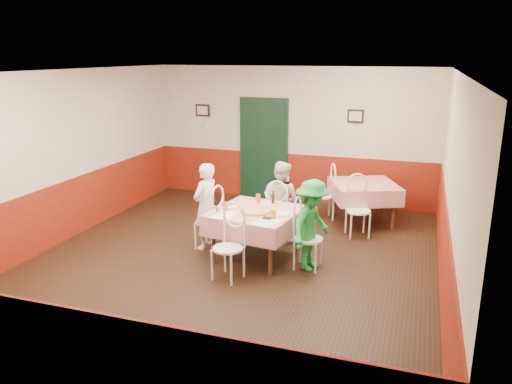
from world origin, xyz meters
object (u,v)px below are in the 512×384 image
(second_table, at_px, (363,203))
(wallet, at_px, (267,218))
(main_table, at_px, (256,234))
(chair_near, at_px, (228,249))
(glass_b, at_px, (274,214))
(chair_left, at_px, (209,222))
(glass_a, at_px, (225,207))
(chair_second_b, at_px, (358,211))
(chair_right, at_px, (308,239))
(diner_right, at_px, (312,225))
(diner_far, at_px, (281,201))
(beer_bottle, at_px, (273,198))
(chair_second_a, at_px, (323,196))
(diner_left, at_px, (206,206))
(glass_c, at_px, (258,198))
(chair_far, at_px, (279,214))
(pizza, at_px, (256,211))

(second_table, height_order, wallet, wallet)
(main_table, distance_m, chair_near, 0.85)
(glass_b, bearing_deg, main_table, 141.62)
(chair_left, bearing_deg, glass_a, 63.29)
(chair_second_b, bearing_deg, chair_right, -131.49)
(chair_right, relative_size, diner_right, 0.67)
(diner_far, bearing_deg, glass_b, 115.74)
(beer_bottle, bearing_deg, chair_second_a, 75.82)
(chair_second_b, height_order, glass_a, chair_second_b)
(diner_left, xyz_separation_m, diner_right, (1.78, -0.27, -0.03))
(chair_right, distance_m, diner_left, 1.77)
(chair_near, xyz_separation_m, wallet, (0.40, 0.52, 0.32))
(main_table, height_order, glass_b, glass_b)
(chair_near, relative_size, glass_c, 6.50)
(chair_right, xyz_separation_m, glass_b, (-0.48, -0.16, 0.37))
(glass_b, bearing_deg, chair_far, 101.64)
(pizza, distance_m, diner_left, 0.93)
(chair_near, bearing_deg, chair_far, 93.74)
(pizza, distance_m, diner_far, 0.97)
(chair_second_a, xyz_separation_m, diner_right, (0.28, -2.33, 0.22))
(second_table, height_order, diner_right, diner_right)
(chair_near, height_order, chair_second_b, same)
(wallet, bearing_deg, diner_left, 167.30)
(chair_left, distance_m, chair_second_a, 2.52)
(main_table, distance_m, pizza, 0.41)
(diner_right, bearing_deg, pizza, 101.22)
(pizza, relative_size, diner_right, 0.33)
(chair_second_a, height_order, diner_left, diner_left)
(second_table, bearing_deg, chair_far, -132.17)
(chair_second_a, height_order, diner_far, diner_far)
(beer_bottle, height_order, diner_left, diner_left)
(chair_second_b, xyz_separation_m, glass_c, (-1.46, -1.05, 0.38))
(pizza, distance_m, beer_bottle, 0.48)
(diner_far, bearing_deg, diner_right, 141.16)
(chair_near, xyz_separation_m, glass_a, (-0.31, 0.68, 0.38))
(diner_left, bearing_deg, diner_far, 143.27)
(chair_far, height_order, diner_left, diner_left)
(glass_a, bearing_deg, diner_left, 146.74)
(chair_second_a, relative_size, diner_left, 0.64)
(glass_b, bearing_deg, wallet, -159.11)
(glass_a, xyz_separation_m, beer_bottle, (0.59, 0.55, 0.03))
(chair_near, xyz_separation_m, glass_c, (0.03, 1.24, 0.38))
(pizza, bearing_deg, chair_second_b, 48.46)
(diner_right, bearing_deg, chair_second_a, 22.84)
(chair_left, relative_size, chair_right, 1.00)
(pizza, relative_size, glass_b, 3.51)
(beer_bottle, bearing_deg, diner_right, -35.55)
(chair_right, xyz_separation_m, chair_second_a, (-0.23, 2.33, 0.00))
(pizza, relative_size, wallet, 4.06)
(glass_a, bearing_deg, main_table, 20.06)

